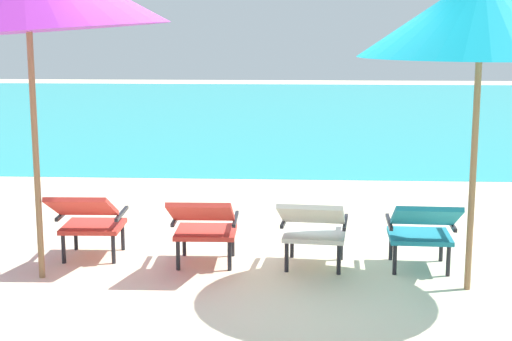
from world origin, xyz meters
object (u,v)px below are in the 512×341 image
lounge_chair_far_left (88,218)px  lounge_chair_far_right (422,227)px  lounge_chair_near_left (204,223)px  beach_umbrella_right (481,15)px  lounge_chair_near_right (313,226)px

lounge_chair_far_left → lounge_chair_far_right: bearing=-3.3°
lounge_chair_near_left → beach_umbrella_right: beach_umbrella_right is taller
lounge_chair_far_left → lounge_chair_near_left: size_ratio=1.01×
lounge_chair_near_left → lounge_chair_far_left: bearing=172.6°
lounge_chair_far_left → beach_umbrella_right: 3.66m
lounge_chair_near_left → lounge_chair_near_right: same height
lounge_chair_near_right → lounge_chair_far_right: 0.90m
lounge_chair_far_left → lounge_chair_near_right: same height
lounge_chair_near_right → lounge_chair_far_left: bearing=175.3°
lounge_chair_near_left → beach_umbrella_right: size_ratio=0.34×
lounge_chair_far_left → lounge_chair_near_left: bearing=-7.4°
lounge_chair_near_right → beach_umbrella_right: beach_umbrella_right is taller
lounge_chair_far_left → beach_umbrella_right: beach_umbrella_right is taller
lounge_chair_far_left → lounge_chair_far_right: same height
lounge_chair_near_left → lounge_chair_near_right: bearing=-1.7°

